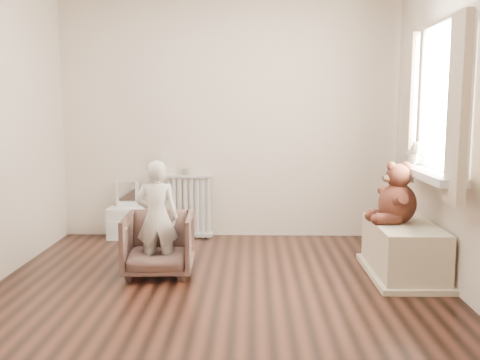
{
  "coord_description": "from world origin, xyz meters",
  "views": [
    {
      "loc": [
        0.25,
        -3.96,
        1.4
      ],
      "look_at": [
        0.15,
        0.45,
        0.8
      ],
      "focal_mm": 40.0,
      "sensor_mm": 36.0,
      "label": 1
    }
  ],
  "objects_px": {
    "radiator": "(183,202)",
    "child": "(157,218)",
    "toy_vanity": "(127,213)",
    "teddy_bear": "(398,196)",
    "armchair": "(159,244)",
    "toy_bench": "(403,252)",
    "plush_cat": "(414,154)"
  },
  "relations": [
    {
      "from": "toy_vanity",
      "to": "armchair",
      "type": "relative_size",
      "value": 1.06
    },
    {
      "from": "child",
      "to": "teddy_bear",
      "type": "height_order",
      "value": "child"
    },
    {
      "from": "toy_bench",
      "to": "teddy_bear",
      "type": "relative_size",
      "value": 1.88
    },
    {
      "from": "child",
      "to": "radiator",
      "type": "bearing_deg",
      "value": -94.18
    },
    {
      "from": "toy_bench",
      "to": "plush_cat",
      "type": "distance_m",
      "value": 0.86
    },
    {
      "from": "armchair",
      "to": "teddy_bear",
      "type": "bearing_deg",
      "value": -0.76
    },
    {
      "from": "radiator",
      "to": "teddy_bear",
      "type": "xyz_separation_m",
      "value": [
        1.96,
        -1.22,
        0.28
      ]
    },
    {
      "from": "child",
      "to": "toy_bench",
      "type": "distance_m",
      "value": 2.08
    },
    {
      "from": "toy_vanity",
      "to": "plush_cat",
      "type": "bearing_deg",
      "value": -19.02
    },
    {
      "from": "radiator",
      "to": "teddy_bear",
      "type": "distance_m",
      "value": 2.33
    },
    {
      "from": "radiator",
      "to": "toy_bench",
      "type": "height_order",
      "value": "radiator"
    },
    {
      "from": "radiator",
      "to": "child",
      "type": "xyz_separation_m",
      "value": [
        -0.04,
        -1.34,
        0.11
      ]
    },
    {
      "from": "child",
      "to": "toy_bench",
      "type": "relative_size",
      "value": 1.01
    },
    {
      "from": "radiator",
      "to": "child",
      "type": "relative_size",
      "value": 0.72
    },
    {
      "from": "toy_vanity",
      "to": "plush_cat",
      "type": "relative_size",
      "value": 2.42
    },
    {
      "from": "toy_vanity",
      "to": "toy_bench",
      "type": "distance_m",
      "value": 2.9
    },
    {
      "from": "radiator",
      "to": "child",
      "type": "bearing_deg",
      "value": -91.5
    },
    {
      "from": "armchair",
      "to": "child",
      "type": "bearing_deg",
      "value": -92.68
    },
    {
      "from": "radiator",
      "to": "toy_bench",
      "type": "xyz_separation_m",
      "value": [
        2.02,
        -1.27,
        -0.19
      ]
    },
    {
      "from": "toy_vanity",
      "to": "teddy_bear",
      "type": "height_order",
      "value": "teddy_bear"
    },
    {
      "from": "radiator",
      "to": "armchair",
      "type": "bearing_deg",
      "value": -91.56
    },
    {
      "from": "armchair",
      "to": "child",
      "type": "relative_size",
      "value": 0.6
    },
    {
      "from": "toy_vanity",
      "to": "toy_bench",
      "type": "bearing_deg",
      "value": -25.38
    },
    {
      "from": "teddy_bear",
      "to": "plush_cat",
      "type": "distance_m",
      "value": 0.45
    },
    {
      "from": "toy_bench",
      "to": "toy_vanity",
      "type": "bearing_deg",
      "value": 154.62
    },
    {
      "from": "radiator",
      "to": "plush_cat",
      "type": "distance_m",
      "value": 2.45
    },
    {
      "from": "radiator",
      "to": "child",
      "type": "height_order",
      "value": "child"
    },
    {
      "from": "teddy_bear",
      "to": "radiator",
      "type": "bearing_deg",
      "value": 140.48
    },
    {
      "from": "armchair",
      "to": "plush_cat",
      "type": "xyz_separation_m",
      "value": [
        2.19,
        0.31,
        0.74
      ]
    },
    {
      "from": "armchair",
      "to": "plush_cat",
      "type": "distance_m",
      "value": 2.33
    },
    {
      "from": "toy_vanity",
      "to": "armchair",
      "type": "bearing_deg",
      "value": -65.91
    },
    {
      "from": "radiator",
      "to": "toy_bench",
      "type": "distance_m",
      "value": 2.39
    }
  ]
}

